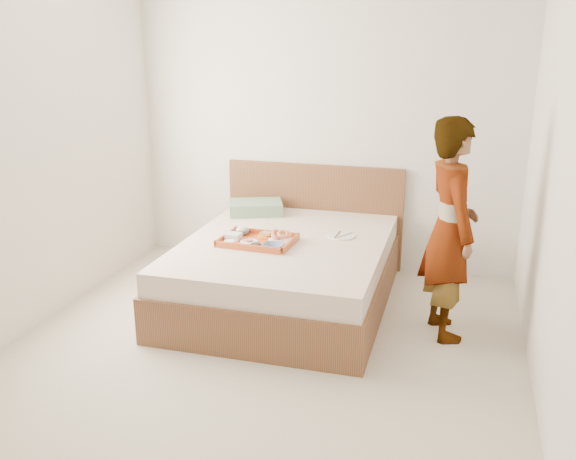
# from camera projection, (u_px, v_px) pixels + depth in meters

# --- Properties ---
(ground) EXTENTS (3.50, 4.00, 0.01)m
(ground) POSITION_uv_depth(u_px,v_px,m) (254.00, 362.00, 4.11)
(ground) COLOR #BDB59F
(ground) RESTS_ON ground
(wall_back) EXTENTS (3.50, 0.01, 2.60)m
(wall_back) POSITION_uv_depth(u_px,v_px,m) (324.00, 126.00, 5.56)
(wall_back) COLOR silver
(wall_back) RESTS_ON ground
(wall_front) EXTENTS (3.50, 0.01, 2.60)m
(wall_front) POSITION_uv_depth(u_px,v_px,m) (36.00, 301.00, 1.89)
(wall_front) COLOR silver
(wall_front) RESTS_ON ground
(wall_left) EXTENTS (0.01, 4.00, 2.60)m
(wall_left) POSITION_uv_depth(u_px,v_px,m) (6.00, 156.00, 4.18)
(wall_left) COLOR silver
(wall_left) RESTS_ON ground
(wall_right) EXTENTS (0.01, 4.00, 2.60)m
(wall_right) POSITION_uv_depth(u_px,v_px,m) (564.00, 189.00, 3.27)
(wall_right) COLOR silver
(wall_right) RESTS_ON ground
(bed) EXTENTS (1.65, 2.00, 0.53)m
(bed) POSITION_uv_depth(u_px,v_px,m) (285.00, 272.00, 4.97)
(bed) COLOR brown
(bed) RESTS_ON ground
(headboard) EXTENTS (1.65, 0.06, 0.95)m
(headboard) POSITION_uv_depth(u_px,v_px,m) (314.00, 215.00, 5.80)
(headboard) COLOR brown
(headboard) RESTS_ON ground
(pillow) EXTENTS (0.55, 0.47, 0.11)m
(pillow) POSITION_uv_depth(u_px,v_px,m) (256.00, 208.00, 5.61)
(pillow) COLOR gray
(pillow) RESTS_ON bed
(tray) EXTENTS (0.58, 0.44, 0.05)m
(tray) POSITION_uv_depth(u_px,v_px,m) (258.00, 240.00, 4.82)
(tray) COLOR #BC581F
(tray) RESTS_ON bed
(prawn_plate) EXTENTS (0.20, 0.20, 0.01)m
(prawn_plate) POSITION_uv_depth(u_px,v_px,m) (280.00, 241.00, 4.82)
(prawn_plate) COLOR white
(prawn_plate) RESTS_ON tray
(navy_bowl_big) EXTENTS (0.17, 0.17, 0.04)m
(navy_bowl_big) POSITION_uv_depth(u_px,v_px,m) (273.00, 246.00, 4.64)
(navy_bowl_big) COLOR #1C2E4D
(navy_bowl_big) RESTS_ON tray
(sauce_dish) EXTENTS (0.09, 0.09, 0.03)m
(sauce_dish) POSITION_uv_depth(u_px,v_px,m) (256.00, 246.00, 4.67)
(sauce_dish) COLOR black
(sauce_dish) RESTS_ON tray
(meat_plate) EXTENTS (0.15, 0.15, 0.01)m
(meat_plate) POSITION_uv_depth(u_px,v_px,m) (249.00, 242.00, 4.80)
(meat_plate) COLOR white
(meat_plate) RESTS_ON tray
(bread_plate) EXTENTS (0.14, 0.14, 0.01)m
(bread_plate) POSITION_uv_depth(u_px,v_px,m) (266.00, 236.00, 4.93)
(bread_plate) COLOR orange
(bread_plate) RESTS_ON tray
(salad_bowl) EXTENTS (0.13, 0.13, 0.04)m
(salad_bowl) POSITION_uv_depth(u_px,v_px,m) (242.00, 232.00, 4.99)
(salad_bowl) COLOR #1C2E4D
(salad_bowl) RESTS_ON tray
(plastic_tub) EXTENTS (0.12, 0.10, 0.05)m
(plastic_tub) POSITION_uv_depth(u_px,v_px,m) (233.00, 236.00, 4.86)
(plastic_tub) COLOR silver
(plastic_tub) RESTS_ON tray
(cheese_round) EXTENTS (0.09, 0.09, 0.03)m
(cheese_round) POSITION_uv_depth(u_px,v_px,m) (229.00, 243.00, 4.75)
(cheese_round) COLOR white
(cheese_round) RESTS_ON tray
(dinner_plate) EXTENTS (0.28, 0.28, 0.01)m
(dinner_plate) POSITION_uv_depth(u_px,v_px,m) (341.00, 236.00, 4.98)
(dinner_plate) COLOR white
(dinner_plate) RESTS_ON bed
(person) EXTENTS (0.55, 0.67, 1.57)m
(person) POSITION_uv_depth(u_px,v_px,m) (450.00, 230.00, 4.30)
(person) COLOR beige
(person) RESTS_ON ground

